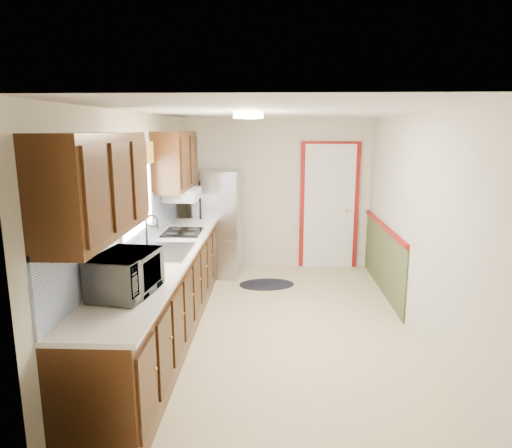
{
  "coord_description": "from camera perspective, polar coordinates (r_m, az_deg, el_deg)",
  "views": [
    {
      "loc": [
        -0.04,
        -4.84,
        2.22
      ],
      "look_at": [
        -0.24,
        0.32,
        1.15
      ],
      "focal_mm": 32.0,
      "sensor_mm": 36.0,
      "label": 1
    }
  ],
  "objects": [
    {
      "name": "room_shell",
      "position": [
        4.94,
        2.67,
        -0.22
      ],
      "size": [
        3.2,
        5.2,
        2.52
      ],
      "color": "#CBBB8F",
      "rests_on": "ground"
    },
    {
      "name": "kitchen_run",
      "position": [
        4.91,
        -11.99,
        -5.26
      ],
      "size": [
        0.63,
        4.0,
        2.2
      ],
      "color": "#341B0B",
      "rests_on": "ground"
    },
    {
      "name": "back_wall_trim",
      "position": [
        7.25,
        10.44,
        0.93
      ],
      "size": [
        1.12,
        2.3,
        2.08
      ],
      "color": "maroon",
      "rests_on": "ground"
    },
    {
      "name": "ceiling_fixture",
      "position": [
        4.65,
        -0.98,
        13.43
      ],
      "size": [
        0.3,
        0.3,
        0.06
      ],
      "primitive_type": "cylinder",
      "color": "#FFD88C",
      "rests_on": "room_shell"
    },
    {
      "name": "microwave",
      "position": [
        3.74,
        -16.0,
        -5.49
      ],
      "size": [
        0.41,
        0.64,
        0.41
      ],
      "primitive_type": "imported",
      "rotation": [
        0.0,
        0.0,
        1.44
      ],
      "color": "white",
      "rests_on": "kitchen_run"
    },
    {
      "name": "refrigerator",
      "position": [
        7.03,
        -4.68,
        0.12
      ],
      "size": [
        0.72,
        0.7,
        1.62
      ],
      "rotation": [
        0.0,
        0.0,
        -0.06
      ],
      "color": "#B7B7BC",
      "rests_on": "ground"
    },
    {
      "name": "rug",
      "position": [
        6.71,
        1.34,
        -7.55
      ],
      "size": [
        0.86,
        0.61,
        0.01
      ],
      "primitive_type": "ellipsoid",
      "rotation": [
        0.0,
        0.0,
        0.13
      ],
      "color": "black",
      "rests_on": "ground"
    },
    {
      "name": "cooktop",
      "position": [
        5.84,
        -9.14,
        -1.0
      ],
      "size": [
        0.46,
        0.56,
        0.02
      ],
      "primitive_type": "cube",
      "color": "black",
      "rests_on": "kitchen_run"
    }
  ]
}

